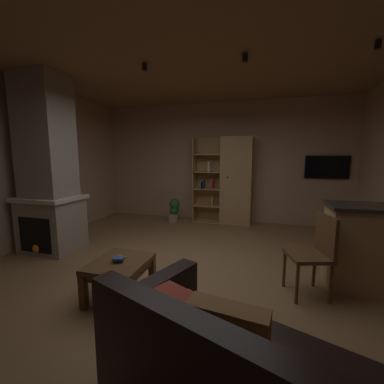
{
  "coord_description": "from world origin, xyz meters",
  "views": [
    {
      "loc": [
        0.94,
        -3.01,
        1.55
      ],
      "look_at": [
        0.0,
        0.4,
        1.05
      ],
      "focal_mm": 23.31,
      "sensor_mm": 36.0,
      "label": 1
    }
  ],
  "objects_px": {
    "coffee_table": "(120,268)",
    "table_book_1": "(118,258)",
    "dining_chair": "(315,250)",
    "table_book_0": "(120,258)",
    "bookshelf_cabinet": "(232,181)",
    "leather_couch": "(239,382)",
    "potted_floor_plant": "(174,210)",
    "wall_mounted_tv": "(327,167)",
    "stone_fireplace": "(48,174)"
  },
  "relations": [
    {
      "from": "wall_mounted_tv",
      "to": "coffee_table",
      "type": "bearing_deg",
      "value": -127.53
    },
    {
      "from": "stone_fireplace",
      "to": "coffee_table",
      "type": "height_order",
      "value": "stone_fireplace"
    },
    {
      "from": "bookshelf_cabinet",
      "to": "leather_couch",
      "type": "height_order",
      "value": "bookshelf_cabinet"
    },
    {
      "from": "table_book_0",
      "to": "wall_mounted_tv",
      "type": "distance_m",
      "value": 4.7
    },
    {
      "from": "potted_floor_plant",
      "to": "wall_mounted_tv",
      "type": "distance_m",
      "value": 3.52
    },
    {
      "from": "coffee_table",
      "to": "table_book_1",
      "type": "distance_m",
      "value": 0.13
    },
    {
      "from": "table_book_1",
      "to": "dining_chair",
      "type": "relative_size",
      "value": 0.12
    },
    {
      "from": "dining_chair",
      "to": "wall_mounted_tv",
      "type": "relative_size",
      "value": 1.04
    },
    {
      "from": "table_book_1",
      "to": "wall_mounted_tv",
      "type": "xyz_separation_m",
      "value": [
        2.82,
        3.71,
        0.87
      ]
    },
    {
      "from": "stone_fireplace",
      "to": "table_book_0",
      "type": "height_order",
      "value": "stone_fireplace"
    },
    {
      "from": "bookshelf_cabinet",
      "to": "dining_chair",
      "type": "relative_size",
      "value": 2.17
    },
    {
      "from": "coffee_table",
      "to": "table_book_0",
      "type": "height_order",
      "value": "table_book_0"
    },
    {
      "from": "stone_fireplace",
      "to": "potted_floor_plant",
      "type": "xyz_separation_m",
      "value": [
        1.35,
        2.25,
        -0.98
      ]
    },
    {
      "from": "stone_fireplace",
      "to": "table_book_0",
      "type": "relative_size",
      "value": 25.54
    },
    {
      "from": "table_book_0",
      "to": "dining_chair",
      "type": "bearing_deg",
      "value": 15.72
    },
    {
      "from": "table_book_0",
      "to": "leather_couch",
      "type": "bearing_deg",
      "value": -37.73
    },
    {
      "from": "coffee_table",
      "to": "table_book_0",
      "type": "relative_size",
      "value": 6.01
    },
    {
      "from": "leather_couch",
      "to": "potted_floor_plant",
      "type": "bearing_deg",
      "value": 113.91
    },
    {
      "from": "coffee_table",
      "to": "table_book_1",
      "type": "bearing_deg",
      "value": -81.08
    },
    {
      "from": "coffee_table",
      "to": "potted_floor_plant",
      "type": "xyz_separation_m",
      "value": [
        -0.51,
        3.22,
        -0.04
      ]
    },
    {
      "from": "table_book_0",
      "to": "dining_chair",
      "type": "distance_m",
      "value": 2.17
    },
    {
      "from": "stone_fireplace",
      "to": "wall_mounted_tv",
      "type": "relative_size",
      "value": 3.2
    },
    {
      "from": "coffee_table",
      "to": "potted_floor_plant",
      "type": "bearing_deg",
      "value": 99.0
    },
    {
      "from": "bookshelf_cabinet",
      "to": "wall_mounted_tv",
      "type": "xyz_separation_m",
      "value": [
        2.0,
        0.21,
        0.34
      ]
    },
    {
      "from": "coffee_table",
      "to": "stone_fireplace",
      "type": "bearing_deg",
      "value": 152.45
    },
    {
      "from": "bookshelf_cabinet",
      "to": "wall_mounted_tv",
      "type": "relative_size",
      "value": 2.27
    },
    {
      "from": "stone_fireplace",
      "to": "leather_couch",
      "type": "height_order",
      "value": "stone_fireplace"
    },
    {
      "from": "stone_fireplace",
      "to": "dining_chair",
      "type": "relative_size",
      "value": 3.07
    },
    {
      "from": "leather_couch",
      "to": "bookshelf_cabinet",
      "type": "bearing_deg",
      "value": 97.01
    },
    {
      "from": "stone_fireplace",
      "to": "table_book_0",
      "type": "bearing_deg",
      "value": -26.81
    },
    {
      "from": "table_book_0",
      "to": "potted_floor_plant",
      "type": "xyz_separation_m",
      "value": [
        -0.5,
        3.18,
        -0.14
      ]
    },
    {
      "from": "table_book_1",
      "to": "potted_floor_plant",
      "type": "distance_m",
      "value": 3.3
    },
    {
      "from": "bookshelf_cabinet",
      "to": "dining_chair",
      "type": "xyz_separation_m",
      "value": [
        1.25,
        -2.84,
        -0.46
      ]
    },
    {
      "from": "stone_fireplace",
      "to": "wall_mounted_tv",
      "type": "bearing_deg",
      "value": 30.02
    },
    {
      "from": "table_book_1",
      "to": "potted_floor_plant",
      "type": "bearing_deg",
      "value": 99.0
    },
    {
      "from": "bookshelf_cabinet",
      "to": "wall_mounted_tv",
      "type": "distance_m",
      "value": 2.04
    },
    {
      "from": "wall_mounted_tv",
      "to": "potted_floor_plant",
      "type": "bearing_deg",
      "value": -172.2
    },
    {
      "from": "table_book_1",
      "to": "stone_fireplace",
      "type": "bearing_deg",
      "value": 151.82
    },
    {
      "from": "stone_fireplace",
      "to": "bookshelf_cabinet",
      "type": "distance_m",
      "value": 3.68
    },
    {
      "from": "coffee_table",
      "to": "table_book_1",
      "type": "height_order",
      "value": "table_book_1"
    },
    {
      "from": "stone_fireplace",
      "to": "wall_mounted_tv",
      "type": "height_order",
      "value": "stone_fireplace"
    },
    {
      "from": "table_book_0",
      "to": "potted_floor_plant",
      "type": "distance_m",
      "value": 3.23
    },
    {
      "from": "table_book_0",
      "to": "table_book_1",
      "type": "height_order",
      "value": "table_book_1"
    },
    {
      "from": "table_book_1",
      "to": "potted_floor_plant",
      "type": "xyz_separation_m",
      "value": [
        -0.51,
        3.25,
        -0.17
      ]
    },
    {
      "from": "bookshelf_cabinet",
      "to": "table_book_0",
      "type": "distance_m",
      "value": 3.58
    },
    {
      "from": "stone_fireplace",
      "to": "dining_chair",
      "type": "bearing_deg",
      "value": -5.04
    },
    {
      "from": "table_book_0",
      "to": "coffee_table",
      "type": "bearing_deg",
      "value": -69.64
    },
    {
      "from": "leather_couch",
      "to": "table_book_0",
      "type": "height_order",
      "value": "leather_couch"
    },
    {
      "from": "bookshelf_cabinet",
      "to": "stone_fireplace",
      "type": "bearing_deg",
      "value": -137.07
    },
    {
      "from": "table_book_1",
      "to": "dining_chair",
      "type": "bearing_deg",
      "value": 17.53
    }
  ]
}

